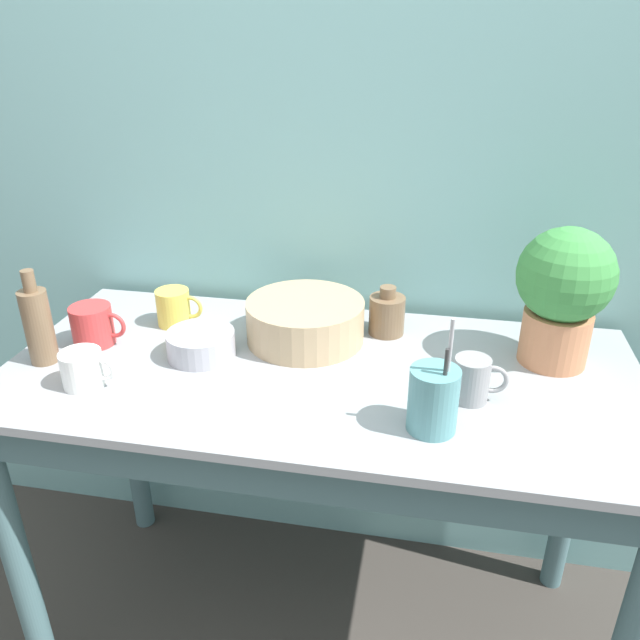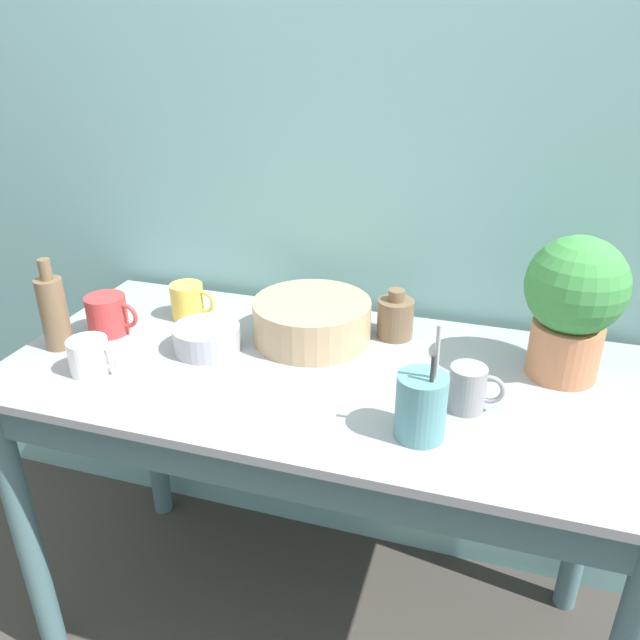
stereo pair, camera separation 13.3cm
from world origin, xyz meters
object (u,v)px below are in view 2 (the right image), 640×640
(bottle_tall, at_px, (54,311))
(mug_white, at_px, (90,356))
(mug_red, at_px, (108,315))
(potted_plant, at_px, (573,301))
(utensil_cup, at_px, (421,406))
(bottle_short, at_px, (395,317))
(bowl_small_steel, at_px, (207,338))
(bowl_wash_large, at_px, (312,320))
(mug_yellow, at_px, (188,301))
(mug_grey, at_px, (469,388))

(bottle_tall, distance_m, mug_white, 0.17)
(mug_red, bearing_deg, potted_plant, 6.24)
(potted_plant, height_order, utensil_cup, potted_plant)
(bottle_short, relative_size, bowl_small_steel, 0.78)
(bowl_wash_large, relative_size, bowl_small_steel, 1.81)
(potted_plant, distance_m, bowl_wash_large, 0.58)
(bottle_short, relative_size, mug_yellow, 1.02)
(bottle_tall, distance_m, bowl_small_steel, 0.36)
(potted_plant, bearing_deg, mug_yellow, 178.70)
(bowl_wash_large, relative_size, mug_grey, 2.58)
(mug_grey, xyz_separation_m, mug_yellow, (-0.73, 0.22, -0.00))
(bottle_tall, xyz_separation_m, utensil_cup, (0.87, -0.10, -0.03))
(mug_red, distance_m, utensil_cup, 0.82)
(bottle_short, bearing_deg, mug_grey, -53.63)
(potted_plant, bearing_deg, bottle_short, 169.15)
(potted_plant, distance_m, bowl_small_steel, 0.81)
(mug_red, relative_size, mug_white, 1.13)
(mug_yellow, relative_size, bowl_small_steel, 0.76)
(bottle_short, xyz_separation_m, mug_red, (-0.67, -0.19, -0.00))
(bottle_short, relative_size, mug_white, 1.03)
(bottle_short, bearing_deg, bowl_small_steel, -154.04)
(bowl_wash_large, xyz_separation_m, bottle_short, (0.19, 0.07, 0.00))
(bowl_wash_large, distance_m, bowl_small_steel, 0.25)
(bottle_short, relative_size, mug_red, 0.91)
(utensil_cup, bearing_deg, potted_plant, 50.45)
(potted_plant, relative_size, mug_yellow, 2.62)
(mug_grey, relative_size, mug_yellow, 0.92)
(bowl_wash_large, xyz_separation_m, mug_red, (-0.49, -0.12, -0.00))
(bottle_short, height_order, mug_yellow, bottle_short)
(bowl_wash_large, bearing_deg, bottle_tall, -158.94)
(potted_plant, relative_size, bottle_tall, 1.43)
(bowl_small_steel, bearing_deg, mug_red, 178.04)
(mug_red, height_order, mug_grey, mug_red)
(bowl_wash_large, xyz_separation_m, mug_yellow, (-0.34, 0.02, -0.00))
(mug_white, distance_m, bowl_small_steel, 0.26)
(bottle_tall, bearing_deg, bowl_small_steel, 14.85)
(bottle_tall, xyz_separation_m, bowl_small_steel, (0.34, 0.09, -0.06))
(mug_white, bearing_deg, mug_grey, 6.90)
(mug_grey, distance_m, mug_white, 0.80)
(bottle_short, xyz_separation_m, utensil_cup, (0.12, -0.38, 0.01))
(bowl_wash_large, bearing_deg, mug_grey, -26.90)
(bottle_short, bearing_deg, mug_yellow, -174.37)
(mug_red, bearing_deg, mug_yellow, 42.98)
(utensil_cup, bearing_deg, mug_white, 178.43)
(bowl_small_steel, xyz_separation_m, utensil_cup, (0.53, -0.19, 0.03))
(bowl_wash_large, distance_m, utensil_cup, 0.44)
(bowl_small_steel, distance_m, utensil_cup, 0.56)
(bottle_short, xyz_separation_m, mug_grey, (0.20, -0.27, -0.00))
(bowl_wash_large, bearing_deg, mug_red, -166.69)
(mug_grey, relative_size, bowl_small_steel, 0.70)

